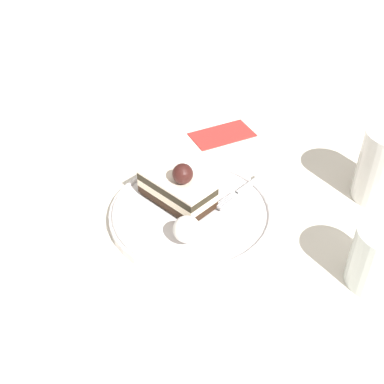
# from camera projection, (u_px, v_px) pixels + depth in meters

# --- Properties ---
(ground_plane) EXTENTS (2.40, 2.40, 0.00)m
(ground_plane) POSITION_uv_depth(u_px,v_px,m) (201.00, 230.00, 0.71)
(ground_plane) COLOR silver
(dessert_plate) EXTENTS (0.24, 0.24, 0.02)m
(dessert_plate) POSITION_uv_depth(u_px,v_px,m) (192.00, 213.00, 0.72)
(dessert_plate) COLOR white
(dessert_plate) RESTS_ON ground_plane
(cake_slice) EXTENTS (0.12, 0.11, 0.07)m
(cake_slice) POSITION_uv_depth(u_px,v_px,m) (178.00, 188.00, 0.71)
(cake_slice) COLOR black
(cake_slice) RESTS_ON dessert_plate
(whipped_cream_dollop) EXTENTS (0.04, 0.04, 0.04)m
(whipped_cream_dollop) POSITION_uv_depth(u_px,v_px,m) (187.00, 229.00, 0.65)
(whipped_cream_dollop) COLOR white
(whipped_cream_dollop) RESTS_ON dessert_plate
(fork) EXTENTS (0.08, 0.09, 0.00)m
(fork) POSITION_uv_depth(u_px,v_px,m) (241.00, 191.00, 0.74)
(fork) COLOR silver
(fork) RESTS_ON dessert_plate
(drink_glass_near) EXTENTS (0.07, 0.07, 0.08)m
(drink_glass_near) POSITION_uv_depth(u_px,v_px,m) (380.00, 259.00, 0.61)
(drink_glass_near) COLOR white
(drink_glass_near) RESTS_ON ground_plane
(folded_napkin) EXTENTS (0.09, 0.12, 0.00)m
(folded_napkin) POSITION_uv_depth(u_px,v_px,m) (222.00, 134.00, 0.89)
(folded_napkin) COLOR #BA2F2B
(folded_napkin) RESTS_ON ground_plane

